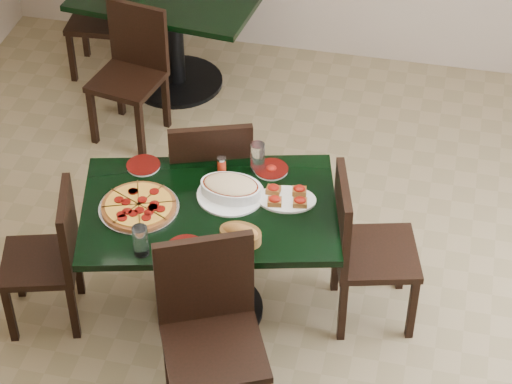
% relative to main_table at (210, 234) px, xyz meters
% --- Properties ---
extents(floor, '(5.50, 5.50, 0.00)m').
position_rel_main_table_xyz_m(floor, '(0.24, -0.01, -0.57)').
color(floor, olive).
rests_on(floor, ground).
extents(main_table, '(1.43, 1.10, 0.75)m').
position_rel_main_table_xyz_m(main_table, '(0.00, 0.00, 0.00)').
color(main_table, black).
rests_on(main_table, floor).
extents(back_table, '(1.30, 1.01, 0.75)m').
position_rel_main_table_xyz_m(back_table, '(-0.81, 2.09, -0.04)').
color(back_table, black).
rests_on(back_table, floor).
extents(chair_far, '(0.56, 0.56, 0.95)m').
position_rel_main_table_xyz_m(chair_far, '(-0.12, 0.48, -0.03)').
color(chair_far, black).
rests_on(chair_far, floor).
extents(chair_near, '(0.61, 0.61, 0.99)m').
position_rel_main_table_xyz_m(chair_near, '(0.15, -0.59, -0.01)').
color(chair_near, black).
rests_on(chair_near, floor).
extents(chair_right, '(0.52, 0.52, 0.91)m').
position_rel_main_table_xyz_m(chair_right, '(0.76, 0.16, -0.06)').
color(chair_right, black).
rests_on(chair_right, floor).
extents(chair_left, '(0.48, 0.48, 0.83)m').
position_rel_main_table_xyz_m(chair_left, '(-0.79, -0.20, -0.11)').
color(chair_left, black).
rests_on(chair_left, floor).
extents(back_chair_near, '(0.49, 0.49, 0.88)m').
position_rel_main_table_xyz_m(back_chair_near, '(-0.92, 1.53, -0.07)').
color(back_chair_near, black).
rests_on(back_chair_near, floor).
extents(back_chair_left, '(0.42, 0.42, 0.84)m').
position_rel_main_table_xyz_m(back_chair_left, '(-1.31, 2.16, -0.10)').
color(back_chair_left, black).
rests_on(back_chair_left, floor).
extents(pepperoni_pizza, '(0.40, 0.40, 0.04)m').
position_rel_main_table_xyz_m(pepperoni_pizza, '(-0.34, -0.09, 0.20)').
color(pepperoni_pizza, silver).
rests_on(pepperoni_pizza, main_table).
extents(lasagna_casserole, '(0.34, 0.34, 0.09)m').
position_rel_main_table_xyz_m(lasagna_casserole, '(0.08, 0.11, 0.23)').
color(lasagna_casserole, white).
rests_on(lasagna_casserole, main_table).
extents(bread_basket, '(0.22, 0.16, 0.09)m').
position_rel_main_table_xyz_m(bread_basket, '(0.21, -0.21, 0.22)').
color(bread_basket, brown).
rests_on(bread_basket, main_table).
extents(bruschetta_platter, '(0.32, 0.24, 0.05)m').
position_rel_main_table_xyz_m(bruschetta_platter, '(0.37, 0.13, 0.21)').
color(bruschetta_platter, white).
rests_on(bruschetta_platter, main_table).
extents(side_plate_near, '(0.19, 0.19, 0.02)m').
position_rel_main_table_xyz_m(side_plate_near, '(-0.03, -0.33, 0.19)').
color(side_plate_near, white).
rests_on(side_plate_near, main_table).
extents(side_plate_far_r, '(0.18, 0.18, 0.03)m').
position_rel_main_table_xyz_m(side_plate_far_r, '(0.24, 0.35, 0.19)').
color(side_plate_far_r, white).
rests_on(side_plate_far_r, main_table).
extents(side_plate_far_l, '(0.18, 0.18, 0.02)m').
position_rel_main_table_xyz_m(side_plate_far_l, '(-0.42, 0.23, 0.19)').
color(side_plate_far_l, white).
rests_on(side_plate_far_l, main_table).
extents(napkin_setting, '(0.19, 0.19, 0.01)m').
position_rel_main_table_xyz_m(napkin_setting, '(-0.01, -0.34, 0.18)').
color(napkin_setting, white).
rests_on(napkin_setting, main_table).
extents(water_glass_a, '(0.07, 0.07, 0.16)m').
position_rel_main_table_xyz_m(water_glass_a, '(0.17, 0.35, 0.26)').
color(water_glass_a, white).
rests_on(water_glass_a, main_table).
extents(water_glass_b, '(0.07, 0.07, 0.16)m').
position_rel_main_table_xyz_m(water_glass_b, '(-0.23, -0.39, 0.26)').
color(water_glass_b, white).
rests_on(water_glass_b, main_table).
extents(pepper_shaker, '(0.05, 0.05, 0.08)m').
position_rel_main_table_xyz_m(pepper_shaker, '(-0.01, 0.29, 0.22)').
color(pepper_shaker, '#B73013').
rests_on(pepper_shaker, main_table).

